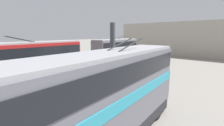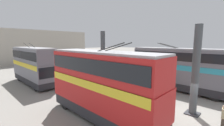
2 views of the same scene
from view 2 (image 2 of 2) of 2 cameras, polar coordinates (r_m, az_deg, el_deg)
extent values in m
plane|color=gray|center=(14.03, 27.81, -16.62)|extent=(240.00, 240.00, 0.00)
cube|color=#A8A093|center=(44.15, -29.84, 5.36)|extent=(0.50, 36.00, 8.89)
cylinder|color=#42474C|center=(13.01, 29.23, -2.59)|extent=(0.55, 0.55, 6.94)
cube|color=#333338|center=(13.99, 28.24, -16.54)|extent=(0.99, 0.99, 0.08)
cylinder|color=#42474C|center=(18.50, -3.46, 1.24)|extent=(0.55, 0.55, 6.94)
cube|color=#333338|center=(19.20, -3.37, -8.97)|extent=(0.99, 0.99, 0.08)
cylinder|color=black|center=(19.74, 35.53, -8.58)|extent=(1.01, 0.30, 1.01)
cylinder|color=black|center=(17.74, 34.50, -10.24)|extent=(1.01, 0.30, 1.01)
cylinder|color=black|center=(22.12, 15.06, -5.71)|extent=(1.01, 0.30, 1.01)
cylinder|color=black|center=(20.35, 12.17, -6.80)|extent=(1.01, 0.30, 1.01)
cube|color=#28282D|center=(19.63, 23.40, -7.34)|extent=(10.60, 2.45, 0.78)
cube|color=slate|center=(19.32, 23.63, -3.25)|extent=(10.81, 2.50, 2.08)
cube|color=teal|center=(19.20, 23.76, -1.01)|extent=(10.49, 2.54, 0.55)
cube|color=slate|center=(19.07, 23.94, 2.27)|extent=(10.70, 2.43, 1.66)
cube|color=black|center=(19.06, 23.95, 2.52)|extent=(10.38, 2.51, 0.91)
cube|color=#9E9EA3|center=(19.01, 24.09, 4.97)|extent=(10.60, 2.25, 0.14)
cylinder|color=#282828|center=(19.82, 20.81, 6.28)|extent=(2.35, 0.07, 0.65)
cylinder|color=#282828|center=(19.18, 19.98, 6.28)|extent=(2.35, 0.07, 0.65)
cylinder|color=black|center=(14.73, -10.00, -12.38)|extent=(1.06, 0.30, 1.06)
cylinder|color=black|center=(13.70, -17.33, -14.23)|extent=(1.06, 0.30, 1.06)
cylinder|color=black|center=(10.58, 13.41, -21.02)|extent=(1.06, 0.30, 1.06)
cube|color=#28282D|center=(11.60, -3.94, -17.24)|extent=(9.45, 2.45, 0.79)
cube|color=red|center=(11.07, -4.01, -10.64)|extent=(9.65, 2.50, 2.02)
cube|color=yellow|center=(10.86, -4.05, -6.95)|extent=(9.36, 2.54, 0.55)
cube|color=red|center=(10.62, -4.11, -0.92)|extent=(9.55, 2.43, 1.76)
cube|color=black|center=(10.61, -4.11, -0.45)|extent=(9.26, 2.51, 0.97)
cube|color=#9E9EA3|center=(10.52, -4.16, 4.20)|extent=(9.45, 2.25, 0.14)
cube|color=black|center=(14.78, -16.56, -5.39)|extent=(0.12, 2.30, 1.30)
cylinder|color=#282828|center=(9.90, 2.04, 6.07)|extent=(2.35, 0.07, 0.65)
cylinder|color=#282828|center=(9.39, -0.83, 5.98)|extent=(2.35, 0.07, 0.65)
cylinder|color=black|center=(20.36, -21.35, -7.24)|extent=(0.96, 0.30, 0.96)
cylinder|color=black|center=(19.62, -26.97, -8.13)|extent=(0.96, 0.30, 0.96)
cylinder|color=black|center=(26.42, -27.45, -4.19)|extent=(0.96, 0.30, 0.96)
cylinder|color=black|center=(25.86, -31.87, -4.75)|extent=(0.96, 0.30, 0.96)
cube|color=#28282D|center=(23.07, -27.36, -5.42)|extent=(9.46, 2.45, 0.77)
cube|color=slate|center=(22.81, -27.57, -2.06)|extent=(9.65, 2.50, 1.97)
cube|color=yellow|center=(22.71, -27.69, -0.29)|extent=(9.36, 2.54, 0.55)
cube|color=slate|center=(22.59, -27.88, 2.63)|extent=(9.56, 2.43, 1.78)
cube|color=black|center=(22.58, -27.89, 2.86)|extent=(9.27, 2.51, 0.98)
cube|color=#9E9EA3|center=(22.54, -28.03, 5.06)|extent=(9.46, 2.25, 0.14)
cube|color=black|center=(18.37, -22.84, -3.37)|extent=(0.12, 2.30, 1.26)
cylinder|color=#282828|center=(23.78, -28.20, 6.02)|extent=(2.35, 0.07, 0.65)
cylinder|color=#282828|center=(23.58, -29.82, 5.90)|extent=(2.35, 0.07, 0.65)
cube|color=#2D2D33|center=(15.74, 13.03, -11.60)|extent=(0.33, 0.25, 0.82)
cube|color=#3D5684|center=(15.50, 13.12, -8.95)|extent=(0.45, 0.30, 0.71)
sphere|color=tan|center=(15.38, 13.17, -7.27)|extent=(0.23, 0.23, 0.23)
cube|color=#473D33|center=(12.78, 36.55, -17.93)|extent=(0.23, 0.32, 0.74)
cube|color=tan|center=(12.51, 36.82, -15.05)|extent=(0.28, 0.44, 0.64)
sphere|color=#A37A5B|center=(12.36, 36.99, -13.21)|extent=(0.21, 0.21, 0.21)
cube|color=#473D33|center=(17.54, 21.69, -9.92)|extent=(0.35, 0.36, 0.82)
cube|color=#4C7051|center=(17.32, 21.82, -7.50)|extent=(0.46, 0.47, 0.71)
sphere|color=beige|center=(17.21, 21.90, -5.98)|extent=(0.23, 0.23, 0.23)
cube|color=#384251|center=(11.97, 14.48, -18.12)|extent=(0.28, 0.35, 0.82)
cube|color=tan|center=(11.65, 14.61, -14.73)|extent=(0.36, 0.47, 0.71)
sphere|color=beige|center=(11.48, 14.70, -12.56)|extent=(0.23, 0.23, 0.23)
cylinder|color=#B28E23|center=(19.33, -16.58, -7.86)|extent=(0.59, 0.59, 0.94)
cylinder|color=#B28E23|center=(19.33, -16.58, -7.86)|extent=(0.62, 0.62, 0.04)
camera|label=1|loc=(22.39, 41.86, 6.29)|focal=24.00mm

